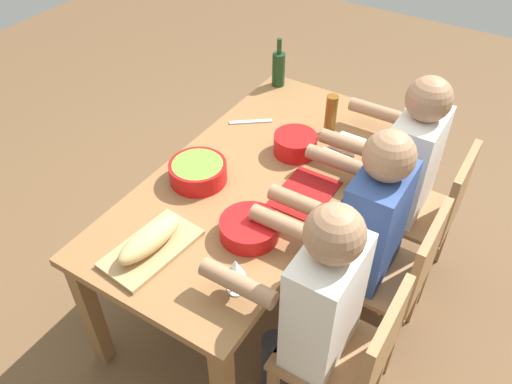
{
  "coord_description": "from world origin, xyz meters",
  "views": [
    {
      "loc": [
        -1.6,
        -1.0,
        2.3
      ],
      "look_at": [
        0.0,
        0.0,
        0.63
      ],
      "focal_mm": 36.11,
      "sensor_mm": 36.0,
      "label": 1
    }
  ],
  "objects_px": {
    "chair_near_left": "(352,357)",
    "serving_bowl_pasta": "(295,143)",
    "napkin_stack": "(348,144)",
    "diner_near_left": "(314,303)",
    "wine_glass": "(235,270)",
    "dining_table": "(256,189)",
    "chair_near_right": "(430,211)",
    "cutting_board": "(152,249)",
    "serving_bowl_greens": "(249,227)",
    "wine_bottle": "(279,68)",
    "bread_loaf": "(150,239)",
    "serving_bowl_salad": "(198,171)",
    "beer_bottle": "(331,115)",
    "diner_near_right": "(403,166)",
    "chair_near_center": "(396,274)",
    "diner_near_center": "(365,225)"
  },
  "relations": [
    {
      "from": "serving_bowl_greens",
      "to": "cutting_board",
      "type": "xyz_separation_m",
      "value": [
        -0.28,
        0.29,
        -0.04
      ]
    },
    {
      "from": "chair_near_left",
      "to": "serving_bowl_pasta",
      "type": "relative_size",
      "value": 3.96
    },
    {
      "from": "serving_bowl_salad",
      "to": "napkin_stack",
      "type": "height_order",
      "value": "serving_bowl_salad"
    },
    {
      "from": "wine_glass",
      "to": "dining_table",
      "type": "bearing_deg",
      "value": 25.61
    },
    {
      "from": "wine_bottle",
      "to": "serving_bowl_salad",
      "type": "bearing_deg",
      "value": -172.52
    },
    {
      "from": "beer_bottle",
      "to": "napkin_stack",
      "type": "bearing_deg",
      "value": -111.24
    },
    {
      "from": "beer_bottle",
      "to": "serving_bowl_pasta",
      "type": "bearing_deg",
      "value": 163.79
    },
    {
      "from": "serving_bowl_greens",
      "to": "napkin_stack",
      "type": "bearing_deg",
      "value": -6.32
    },
    {
      "from": "chair_near_left",
      "to": "diner_near_left",
      "type": "distance_m",
      "value": 0.28
    },
    {
      "from": "chair_near_left",
      "to": "serving_bowl_greens",
      "type": "bearing_deg",
      "value": 76.29
    },
    {
      "from": "serving_bowl_greens",
      "to": "bread_loaf",
      "type": "distance_m",
      "value": 0.4
    },
    {
      "from": "dining_table",
      "to": "diner_near_right",
      "type": "relative_size",
      "value": 1.48
    },
    {
      "from": "dining_table",
      "to": "cutting_board",
      "type": "height_order",
      "value": "cutting_board"
    },
    {
      "from": "chair_near_center",
      "to": "diner_near_center",
      "type": "distance_m",
      "value": 0.28
    },
    {
      "from": "serving_bowl_pasta",
      "to": "napkin_stack",
      "type": "height_order",
      "value": "serving_bowl_pasta"
    },
    {
      "from": "diner_near_right",
      "to": "diner_near_left",
      "type": "bearing_deg",
      "value": 180.0
    },
    {
      "from": "diner_near_center",
      "to": "serving_bowl_pasta",
      "type": "xyz_separation_m",
      "value": [
        0.25,
        0.49,
        0.1
      ]
    },
    {
      "from": "chair_near_left",
      "to": "beer_bottle",
      "type": "xyz_separation_m",
      "value": [
        0.98,
        0.6,
        0.37
      ]
    },
    {
      "from": "dining_table",
      "to": "wine_glass",
      "type": "relative_size",
      "value": 10.69
    },
    {
      "from": "chair_near_left",
      "to": "napkin_stack",
      "type": "distance_m",
      "value": 1.08
    },
    {
      "from": "chair_near_left",
      "to": "cutting_board",
      "type": "bearing_deg",
      "value": 99.66
    },
    {
      "from": "chair_near_right",
      "to": "cutting_board",
      "type": "height_order",
      "value": "chair_near_right"
    },
    {
      "from": "serving_bowl_greens",
      "to": "wine_glass",
      "type": "relative_size",
      "value": 1.51
    },
    {
      "from": "chair_near_right",
      "to": "beer_bottle",
      "type": "xyz_separation_m",
      "value": [
        0.01,
        0.6,
        0.37
      ]
    },
    {
      "from": "bread_loaf",
      "to": "beer_bottle",
      "type": "bearing_deg",
      "value": -12.38
    },
    {
      "from": "wine_bottle",
      "to": "wine_glass",
      "type": "xyz_separation_m",
      "value": [
        -1.41,
        -0.63,
        0.01
      ]
    },
    {
      "from": "diner_near_left",
      "to": "napkin_stack",
      "type": "bearing_deg",
      "value": 17.06
    },
    {
      "from": "napkin_stack",
      "to": "diner_near_left",
      "type": "bearing_deg",
      "value": -162.94
    },
    {
      "from": "dining_table",
      "to": "serving_bowl_pasta",
      "type": "height_order",
      "value": "serving_bowl_pasta"
    },
    {
      "from": "chair_near_center",
      "to": "wine_bottle",
      "type": "xyz_separation_m",
      "value": [
        0.79,
        1.08,
        0.37
      ]
    },
    {
      "from": "wine_bottle",
      "to": "beer_bottle",
      "type": "xyz_separation_m",
      "value": [
        -0.29,
        -0.48,
        0.0
      ]
    },
    {
      "from": "serving_bowl_salad",
      "to": "wine_glass",
      "type": "distance_m",
      "value": 0.67
    },
    {
      "from": "diner_near_left",
      "to": "serving_bowl_salad",
      "type": "relative_size",
      "value": 4.48
    },
    {
      "from": "chair_near_left",
      "to": "napkin_stack",
      "type": "bearing_deg",
      "value": 26.74
    },
    {
      "from": "bread_loaf",
      "to": "wine_glass",
      "type": "height_order",
      "value": "wine_glass"
    },
    {
      "from": "napkin_stack",
      "to": "diner_near_right",
      "type": "bearing_deg",
      "value": -81.37
    },
    {
      "from": "diner_near_right",
      "to": "bread_loaf",
      "type": "height_order",
      "value": "diner_near_right"
    },
    {
      "from": "diner_near_right",
      "to": "wine_glass",
      "type": "relative_size",
      "value": 7.23
    },
    {
      "from": "diner_near_left",
      "to": "bread_loaf",
      "type": "bearing_deg",
      "value": 102.26
    },
    {
      "from": "chair_near_center",
      "to": "napkin_stack",
      "type": "bearing_deg",
      "value": 46.59
    },
    {
      "from": "wine_glass",
      "to": "diner_near_center",
      "type": "bearing_deg",
      "value": -23.2
    },
    {
      "from": "serving_bowl_salad",
      "to": "cutting_board",
      "type": "height_order",
      "value": "serving_bowl_salad"
    },
    {
      "from": "bread_loaf",
      "to": "diner_near_center",
      "type": "bearing_deg",
      "value": -46.44
    },
    {
      "from": "serving_bowl_salad",
      "to": "napkin_stack",
      "type": "relative_size",
      "value": 1.91
    },
    {
      "from": "beer_bottle",
      "to": "wine_glass",
      "type": "height_order",
      "value": "beer_bottle"
    },
    {
      "from": "dining_table",
      "to": "chair_near_center",
      "type": "relative_size",
      "value": 2.09
    },
    {
      "from": "serving_bowl_salad",
      "to": "serving_bowl_pasta",
      "type": "xyz_separation_m",
      "value": [
        0.43,
        -0.28,
        0.0
      ]
    },
    {
      "from": "dining_table",
      "to": "wine_glass",
      "type": "bearing_deg",
      "value": -154.39
    },
    {
      "from": "chair_near_right",
      "to": "diner_near_left",
      "type": "distance_m",
      "value": 1.02
    },
    {
      "from": "serving_bowl_greens",
      "to": "wine_bottle",
      "type": "height_order",
      "value": "wine_bottle"
    }
  ]
}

